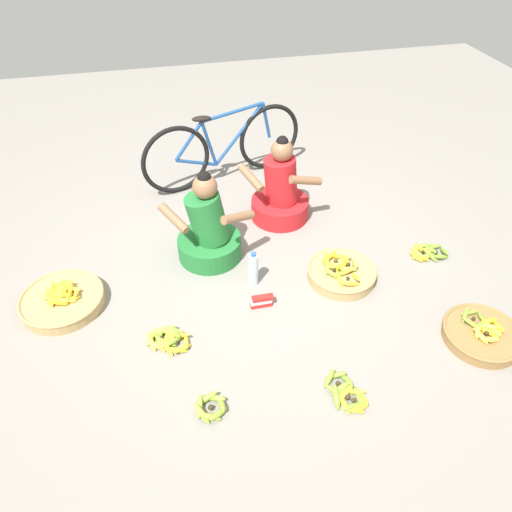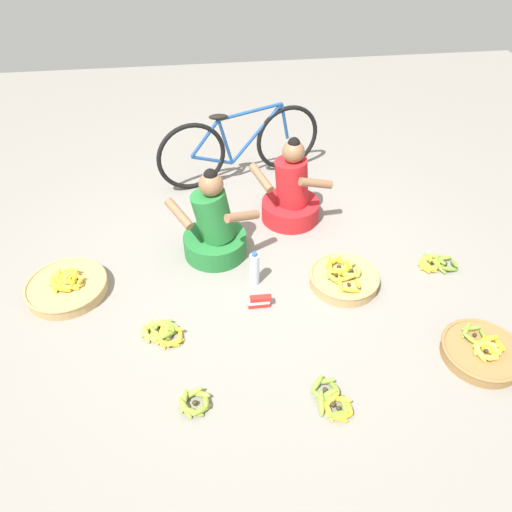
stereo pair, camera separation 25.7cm
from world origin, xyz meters
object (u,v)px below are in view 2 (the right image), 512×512
Objects in this scene: banana_basket_back_left at (67,286)px; loose_bananas_near_bicycle at (332,401)px; loose_bananas_front_left at (435,263)px; packet_carton_stack at (260,301)px; vendor_woman_behind at (291,195)px; banana_basket_front_right at (344,278)px; vendor_woman_front at (214,229)px; loose_bananas_mid_right at (163,332)px; water_bottle at (255,269)px; bicycle_leaning at (241,146)px; loose_bananas_near_vendor at (194,402)px; banana_basket_back_right at (482,351)px.

banana_basket_back_left reaches higher than loose_bananas_near_bicycle.
packet_carton_stack is (-1.47, -0.25, 0.01)m from loose_bananas_front_left.
vendor_woman_behind is 1.49× the size of banana_basket_front_right.
vendor_woman_behind is at bearing 29.83° from vendor_woman_front.
vendor_woman_behind is 4.63× the size of packet_carton_stack.
loose_bananas_front_left is 1.03× the size of loose_bananas_mid_right.
loose_bananas_mid_right is at bearing -166.42° from banana_basket_front_right.
loose_bananas_mid_right is 0.84m from water_bottle.
loose_bananas_front_left is at bearing -37.90° from vendor_woman_behind.
loose_bananas_near_bicycle reaches higher than loose_bananas_mid_right.
bicycle_leaning is 7.29× the size of loose_bananas_near_vendor.
loose_bananas_mid_right is at bearing -148.34° from water_bottle.
banana_basket_front_right is at bearing -70.12° from bicycle_leaning.
banana_basket_front_right is 2.38× the size of loose_bananas_near_vendor.
banana_basket_back_right is at bearing -38.07° from vendor_woman_front.
banana_basket_front_right is at bearing -5.14° from banana_basket_back_left.
loose_bananas_near_vendor is 1.31× the size of packet_carton_stack.
loose_bananas_front_left is 1.09× the size of water_bottle.
bicycle_leaning is 5.12× the size of loose_bananas_mid_right.
banana_basket_back_right is 3.00m from banana_basket_back_left.
loose_bananas_near_bicycle reaches higher than loose_bananas_near_vendor.
vendor_woman_behind reaches higher than loose_bananas_near_vendor.
bicycle_leaning is 2.75m from loose_bananas_near_bicycle.
water_bottle is (0.51, 1.03, 0.11)m from loose_bananas_near_vendor.
vendor_woman_front is 4.59× the size of packet_carton_stack.
packet_carton_stack reaches higher than loose_bananas_mid_right.
vendor_woman_front reaches higher than water_bottle.
banana_basket_front_right is 1.09m from loose_bananas_near_bicycle.
water_bottle is (-0.07, -1.59, -0.21)m from bicycle_leaning.
vendor_woman_front reaches higher than loose_bananas_front_left.
loose_bananas_near_bicycle is at bearing -69.70° from packet_carton_stack.
loose_bananas_near_bicycle is at bearing -6.61° from loose_bananas_near_vendor.
bicycle_leaning reaches higher than loose_bananas_mid_right.
vendor_woman_front is 0.48× the size of bicycle_leaning.
banana_basket_front_right reaches higher than banana_basket_back_right.
banana_basket_back_right is at bearing -94.74° from loose_bananas_front_left.
banana_basket_front_right is (-0.72, 0.81, 0.01)m from banana_basket_back_right.
loose_bananas_near_bicycle is (0.83, -0.10, -0.00)m from loose_bananas_near_vendor.
loose_bananas_front_left is 1.50m from packet_carton_stack.
bicycle_leaning is 2.70× the size of banana_basket_back_left.
banana_basket_front_right is (0.96, -0.51, -0.19)m from vendor_woman_front.
banana_basket_back_left is at bearing -158.65° from vendor_woman_behind.
loose_bananas_front_left is at bearing -48.52° from bicycle_leaning.
bicycle_leaning is 5.42× the size of water_bottle.
banana_basket_back_right is 1.67m from water_bottle.
bicycle_leaning is at bearing 45.13° from banana_basket_back_left.
bicycle_leaning is 4.98× the size of loose_bananas_front_left.
banana_basket_front_right is at bearing -74.69° from vendor_woman_behind.
loose_bananas_mid_right is at bearing -110.87° from bicycle_leaning.
bicycle_leaning is at bearing 87.60° from water_bottle.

